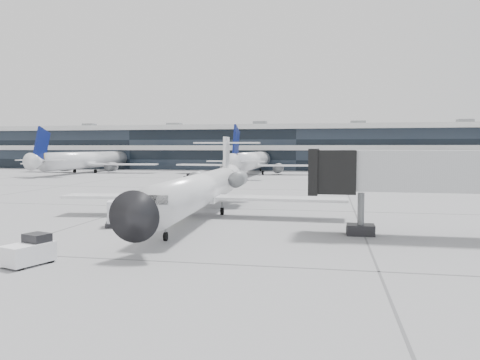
% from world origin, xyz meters
% --- Properties ---
extents(ground, '(220.00, 220.00, 0.00)m').
position_xyz_m(ground, '(0.00, 0.00, 0.00)').
color(ground, gray).
rests_on(ground, ground).
extents(terminal, '(170.00, 22.00, 10.00)m').
position_xyz_m(terminal, '(0.00, 82.00, 5.00)').
color(terminal, black).
rests_on(terminal, ground).
extents(bg_jet_left, '(32.00, 40.00, 9.60)m').
position_xyz_m(bg_jet_left, '(-45.00, 55.00, 0.00)').
color(bg_jet_left, white).
rests_on(bg_jet_left, ground).
extents(bg_jet_center, '(32.00, 40.00, 9.60)m').
position_xyz_m(bg_jet_center, '(-8.00, 55.00, 0.00)').
color(bg_jet_center, white).
rests_on(bg_jet_center, ground).
extents(bg_jet_right, '(32.00, 40.00, 9.60)m').
position_xyz_m(bg_jet_right, '(32.00, 55.00, 0.00)').
color(bg_jet_right, white).
rests_on(bg_jet_right, ground).
extents(regional_jet, '(23.25, 29.00, 6.70)m').
position_xyz_m(regional_jet, '(-2.31, -5.16, 2.29)').
color(regional_jet, white).
rests_on(regional_jet, ground).
extents(jet_bridge, '(17.40, 3.86, 5.60)m').
position_xyz_m(jet_bridge, '(16.09, -11.06, 4.08)').
color(jet_bridge, '#ADB0B2').
rests_on(jet_bridge, ground).
extents(ramp_worker, '(0.66, 0.46, 1.73)m').
position_xyz_m(ramp_worker, '(-3.92, -9.24, 0.87)').
color(ramp_worker, '#C0FF1A').
rests_on(ramp_worker, ground).
extents(baggage_tug, '(1.99, 2.56, 1.43)m').
position_xyz_m(baggage_tug, '(-6.27, -21.77, 0.64)').
color(baggage_tug, white).
rests_on(baggage_tug, ground).
extents(cargo_uld, '(2.61, 2.30, 1.78)m').
position_xyz_m(cargo_uld, '(-6.67, -10.80, 0.89)').
color(cargo_uld, black).
rests_on(cargo_uld, ground).
extents(traffic_cone, '(0.54, 0.54, 0.61)m').
position_xyz_m(traffic_cone, '(-10.89, 10.66, 0.29)').
color(traffic_cone, '#FC500D').
rests_on(traffic_cone, ground).
extents(far_tug, '(1.39, 2.31, 1.46)m').
position_xyz_m(far_tug, '(-14.05, 30.11, 0.66)').
color(far_tug, black).
rests_on(far_tug, ground).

